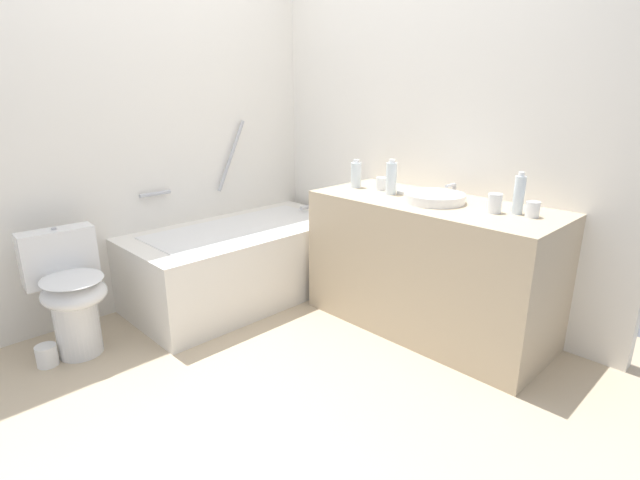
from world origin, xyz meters
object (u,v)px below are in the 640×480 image
at_px(bathtub, 243,260).
at_px(drinking_glass_2, 382,184).
at_px(toilet, 71,292).
at_px(drinking_glass_0, 495,203).
at_px(toilet_paper_roll, 47,355).
at_px(water_bottle_0, 519,195).
at_px(drinking_glass_1, 533,209).
at_px(sink_faucet, 453,191).
at_px(water_bottle_1, 391,178).
at_px(water_bottle_2, 356,175).
at_px(soap_dish, 405,192).
at_px(sink_basin, 434,198).

distance_m(bathtub, drinking_glass_2, 1.14).
distance_m(bathtub, toilet, 1.16).
height_order(drinking_glass_0, toilet_paper_roll, drinking_glass_0).
bearing_deg(toilet, drinking_glass_0, 49.99).
bearing_deg(water_bottle_0, drinking_glass_1, -97.20).
bearing_deg(drinking_glass_2, toilet_paper_roll, 158.48).
xyz_separation_m(sink_faucet, toilet_paper_roll, (-2.08, 1.22, -0.80)).
bearing_deg(sink_faucet, water_bottle_1, 122.44).
relative_size(water_bottle_2, drinking_glass_0, 1.82).
bearing_deg(drinking_glass_1, sink_faucet, 75.85).
bearing_deg(soap_dish, drinking_glass_0, -95.93).
xyz_separation_m(bathtub, water_bottle_0, (0.61, -1.68, 0.65)).
relative_size(sink_faucet, toilet_paper_roll, 1.27).
xyz_separation_m(water_bottle_2, drinking_glass_0, (0.01, -0.99, -0.04)).
xyz_separation_m(drinking_glass_2, soap_dish, (0.01, -0.18, -0.03)).
distance_m(water_bottle_0, drinking_glass_1, 0.11).
height_order(sink_basin, drinking_glass_0, drinking_glass_0).
relative_size(water_bottle_0, soap_dish, 2.50).
bearing_deg(water_bottle_1, sink_basin, -90.32).
height_order(sink_faucet, soap_dish, sink_faucet).
relative_size(water_bottle_1, drinking_glass_0, 2.13).
height_order(sink_basin, drinking_glass_1, drinking_glass_1).
xyz_separation_m(toilet, sink_faucet, (1.89, -1.26, 0.49)).
distance_m(drinking_glass_2, toilet_paper_roll, 2.23).
xyz_separation_m(drinking_glass_1, toilet_paper_roll, (-1.94, 1.77, -0.81)).
height_order(water_bottle_2, drinking_glass_2, water_bottle_2).
bearing_deg(sink_basin, toilet, 143.29).
relative_size(sink_faucet, drinking_glass_1, 1.85).
height_order(sink_basin, toilet_paper_roll, sink_basin).
distance_m(bathtub, water_bottle_0, 1.90).
height_order(sink_faucet, drinking_glass_1, sink_faucet).
xyz_separation_m(water_bottle_0, toilet_paper_roll, (-1.95, 1.68, -0.87)).
height_order(water_bottle_2, toilet_paper_roll, water_bottle_2).
bearing_deg(sink_basin, water_bottle_2, 89.21).
relative_size(sink_basin, drinking_glass_2, 4.33).
distance_m(sink_faucet, water_bottle_2, 0.66).
bearing_deg(drinking_glass_0, bathtub, 109.08).
height_order(water_bottle_0, toilet_paper_roll, water_bottle_0).
distance_m(sink_basin, water_bottle_2, 0.63).
distance_m(sink_faucet, drinking_glass_1, 0.57).
relative_size(water_bottle_0, drinking_glass_2, 2.75).
distance_m(soap_dish, toilet_paper_roll, 2.30).
distance_m(bathtub, water_bottle_1, 1.23).
bearing_deg(toilet, sink_basin, 56.90).
distance_m(bathtub, drinking_glass_1, 1.96).
xyz_separation_m(sink_basin, drinking_glass_2, (0.07, 0.45, 0.01)).
xyz_separation_m(water_bottle_0, drinking_glass_2, (-0.01, 0.92, -0.06)).
distance_m(sink_basin, water_bottle_0, 0.48).
xyz_separation_m(water_bottle_0, drinking_glass_1, (-0.01, -0.09, -0.06)).
relative_size(toilet, water_bottle_2, 3.81).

